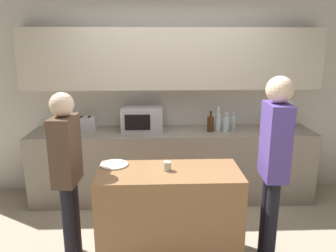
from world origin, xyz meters
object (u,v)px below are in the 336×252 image
object	(u,v)px
bottle_1	(218,122)
bottle_2	(226,124)
toaster	(86,124)
cup_0	(167,166)
plate_on_island	(114,165)
person_center	(67,165)
person_left	(274,156)
potted_plant	(288,114)
bottle_0	(210,124)
microwave	(142,119)
bottle_3	(233,123)

from	to	relation	value
bottle_1	bottle_2	distance (m)	0.11
toaster	cup_0	size ratio (longest dim) A/B	3.10
plate_on_island	person_center	world-z (taller)	person_center
person_left	person_center	distance (m)	1.85
toaster	bottle_1	xyz separation A→B (m)	(1.69, -0.09, 0.03)
cup_0	person_center	xyz separation A→B (m)	(-0.91, 0.07, 0.00)
potted_plant	bottle_0	xyz separation A→B (m)	(-1.03, -0.11, -0.10)
bottle_0	plate_on_island	world-z (taller)	bottle_0
microwave	toaster	bearing A→B (deg)	179.88
bottle_0	person_left	xyz separation A→B (m)	(0.34, -1.31, 0.03)
toaster	bottle_3	size ratio (longest dim) A/B	1.07
toaster	potted_plant	distance (m)	2.62
toaster	plate_on_island	world-z (taller)	toaster
potted_plant	person_center	bearing A→B (deg)	-153.03
bottle_3	person_center	world-z (taller)	person_center
bottle_1	bottle_3	xyz separation A→B (m)	(0.21, 0.05, -0.03)
plate_on_island	person_left	xyz separation A→B (m)	(1.43, -0.20, 0.14)
toaster	microwave	bearing A→B (deg)	-0.12
bottle_1	cup_0	bearing A→B (deg)	-118.93
person_center	cup_0	bearing A→B (deg)	90.27
potted_plant	cup_0	xyz separation A→B (m)	(-1.62, -1.35, -0.17)
bottle_0	plate_on_island	distance (m)	1.55
bottle_0	bottle_3	distance (m)	0.31
toaster	person_center	xyz separation A→B (m)	(0.09, -1.29, -0.06)
cup_0	person_left	bearing A→B (deg)	-3.52
bottle_0	cup_0	xyz separation A→B (m)	(-0.60, -1.25, -0.07)
bottle_0	plate_on_island	size ratio (longest dim) A/B	1.02
potted_plant	bottle_1	size ratio (longest dim) A/B	1.23
microwave	cup_0	world-z (taller)	microwave
bottle_1	bottle_2	world-z (taller)	bottle_1
cup_0	microwave	bearing A→B (deg)	101.32
bottle_2	cup_0	world-z (taller)	bottle_2
microwave	person_left	bearing A→B (deg)	-49.32
bottle_3	plate_on_island	distance (m)	1.82
toaster	bottle_0	distance (m)	1.59
microwave	person_center	distance (m)	1.44
bottle_0	plate_on_island	xyz separation A→B (m)	(-1.09, -1.10, -0.11)
microwave	potted_plant	distance (m)	1.89
plate_on_island	person_left	world-z (taller)	person_left
potted_plant	cup_0	size ratio (longest dim) A/B	4.71
bottle_0	plate_on_island	bearing A→B (deg)	-134.68
potted_plant	bottle_1	world-z (taller)	potted_plant
bottle_0	person_center	distance (m)	1.91
potted_plant	bottle_1	xyz separation A→B (m)	(-0.93, -0.09, -0.07)
bottle_1	toaster	bearing A→B (deg)	176.82
bottle_0	person_left	world-z (taller)	person_left
cup_0	bottle_0	bearing A→B (deg)	64.45
bottle_0	cup_0	world-z (taller)	bottle_0
toaster	person_left	bearing A→B (deg)	-36.13
bottle_2	plate_on_island	xyz separation A→B (m)	(-1.29, -1.09, -0.10)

